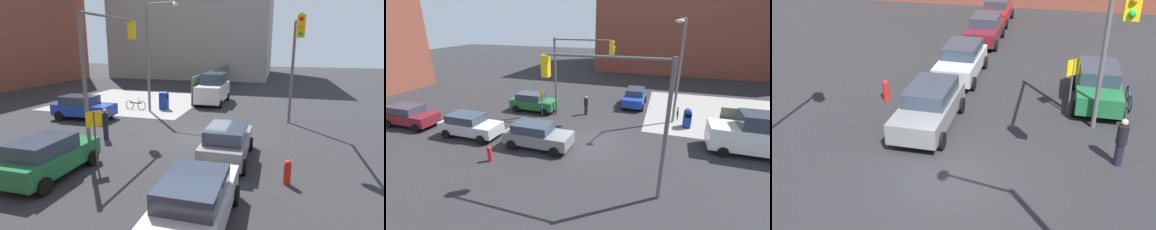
{
  "view_description": "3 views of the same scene",
  "coord_description": "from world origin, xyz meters",
  "views": [
    {
      "loc": [
        -15.77,
        -3.65,
        5.01
      ],
      "look_at": [
        -0.66,
        0.69,
        1.34
      ],
      "focal_mm": 28.0,
      "sensor_mm": 36.0,
      "label": 1
    },
    {
      "loc": [
        4.17,
        -15.09,
        7.81
      ],
      "look_at": [
        -1.15,
        0.52,
        1.69
      ],
      "focal_mm": 24.0,
      "sensor_mm": 36.0,
      "label": 2
    },
    {
      "loc": [
        10.76,
        2.98,
        7.89
      ],
      "look_at": [
        -1.82,
        0.02,
        1.33
      ],
      "focal_mm": 40.0,
      "sensor_mm": 36.0,
      "label": 3
    }
  ],
  "objects": [
    {
      "name": "ground_plane",
      "position": [
        0.0,
        0.0,
        0.0
      ],
      "size": [
        120.0,
        120.0,
        0.0
      ],
      "primitive_type": "plane",
      "color": "#28282B"
    },
    {
      "name": "sidewalk_corner",
      "position": [
        9.0,
        9.0,
        0.01
      ],
      "size": [
        12.0,
        12.0,
        0.01
      ],
      "primitive_type": "cube",
      "color": "gray",
      "rests_on": "ground"
    },
    {
      "name": "construction_fence",
      "position": [
        17.56,
        3.2,
        1.2
      ],
      "size": [
        19.12,
        0.12,
        2.4
      ],
      "primitive_type": "cube",
      "color": "#56664C",
      "rests_on": "ground"
    },
    {
      "name": "building_loft_east",
      "position": [
        36.0,
        9.96,
        9.29
      ],
      "size": [
        20.0,
        24.0,
        18.57
      ],
      "color": "#9E9B93",
      "rests_on": "ground"
    },
    {
      "name": "smokestack",
      "position": [
        26.88,
        30.0,
        7.28
      ],
      "size": [
        1.8,
        1.8,
        14.56
      ],
      "primitive_type": "cylinder",
      "color": "brown",
      "rests_on": "ground"
    },
    {
      "name": "traffic_signal_nw_corner",
      "position": [
        -2.59,
        4.5,
        4.6
      ],
      "size": [
        5.05,
        0.36,
        6.5
      ],
      "color": "#59595B",
      "rests_on": "ground"
    },
    {
      "name": "traffic_signal_se_corner",
      "position": [
        2.26,
        -4.5,
        4.65
      ],
      "size": [
        5.85,
        0.36,
        6.5
      ],
      "color": "#59595B",
      "rests_on": "ground"
    },
    {
      "name": "street_lamp_corner",
      "position": [
        5.13,
        5.44,
        4.7
      ],
      "size": [
        0.85,
        2.63,
        8.0
      ],
      "color": "slate",
      "rests_on": "ground"
    },
    {
      "name": "warning_sign_two_way",
      "position": [
        -5.4,
        3.54,
        1.64
      ],
      "size": [
        0.48,
        0.48,
        2.4
      ],
      "color": "#4C4C4C",
      "rests_on": "ground"
    },
    {
      "name": "mailbox_blue",
      "position": [
        6.2,
        5.0,
        0.76
      ],
      "size": [
        0.56,
        0.64,
        1.43
      ],
      "color": "navy",
      "rests_on": "ground"
    },
    {
      "name": "fire_hydrant",
      "position": [
        -5.0,
        -4.2,
        0.49
      ],
      "size": [
        0.26,
        0.26,
        0.94
      ],
      "color": "red",
      "rests_on": "ground"
    },
    {
      "name": "coupe_gray",
      "position": [
        -3.2,
        -1.66,
        0.84
      ],
      "size": [
        4.35,
        2.02,
        1.62
      ],
      "color": "slate",
      "rests_on": "ground"
    },
    {
      "name": "coupe_silver",
      "position": [
        -8.49,
        -1.67,
        0.84
      ],
      "size": [
        4.27,
        2.02,
        1.62
      ],
      "color": "#B7BABF",
      "rests_on": "ground"
    },
    {
      "name": "hatchback_blue",
      "position": [
        1.68,
        9.23,
        0.84
      ],
      "size": [
        2.02,
        4.17,
        1.62
      ],
      "color": "#1E389E",
      "rests_on": "ground"
    },
    {
      "name": "hatchback_green",
      "position": [
        -6.85,
        4.68,
        0.84
      ],
      "size": [
        4.09,
        2.02,
        1.62
      ],
      "color": "#1E6638",
      "rests_on": "ground"
    },
    {
      "name": "van_white_delivery",
      "position": [
        9.99,
        1.8,
        1.28
      ],
      "size": [
        5.4,
        2.32,
        2.62
      ],
      "color": "white",
      "rests_on": "ground"
    },
    {
      "name": "pedestrian_crossing",
      "position": [
        -2.0,
        5.2,
        0.88
      ],
      "size": [
        0.36,
        0.36,
        1.7
      ],
      "rotation": [
        0.0,
        0.0,
        1.88
      ],
      "color": "black",
      "rests_on": "ground"
    },
    {
      "name": "bicycle_leaning_on_fence",
      "position": [
        5.6,
        7.2,
        0.35
      ],
      "size": [
        0.05,
        1.75,
        0.97
      ],
      "color": "black",
      "rests_on": "ground"
    },
    {
      "name": "bicycle_at_crosswalk",
      "position": [
        -6.8,
        6.0,
        0.35
      ],
      "size": [
        1.75,
        0.05,
        0.97
      ],
      "color": "black",
      "rests_on": "ground"
    }
  ]
}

